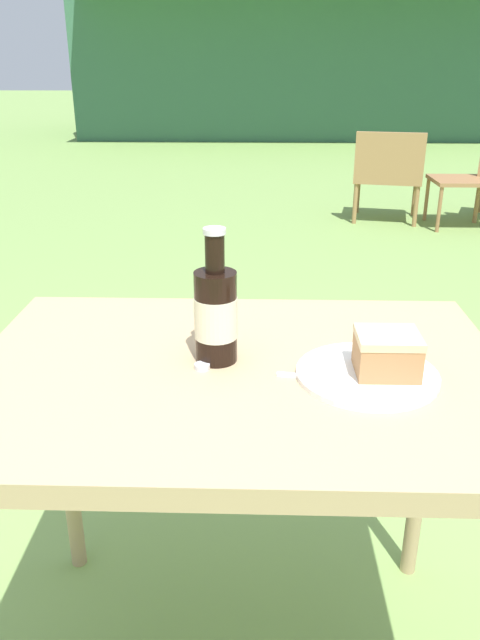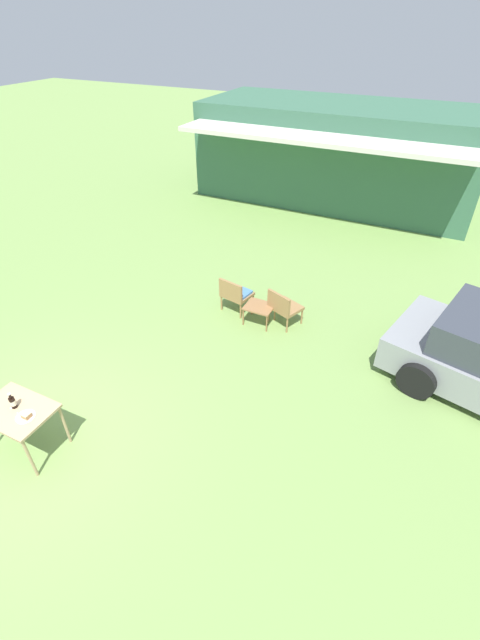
{
  "view_description": "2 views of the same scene",
  "coord_description": "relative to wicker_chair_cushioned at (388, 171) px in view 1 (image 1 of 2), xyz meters",
  "views": [
    {
      "loc": [
        0.03,
        -1.0,
        1.27
      ],
      "look_at": [
        0.0,
        0.1,
        0.81
      ],
      "focal_mm": 35.0,
      "sensor_mm": 36.0,
      "label": 1
    },
    {
      "loc": [
        4.37,
        -2.17,
        5.05
      ],
      "look_at": [
        1.88,
        2.94,
        0.9
      ],
      "focal_mm": 24.0,
      "sensor_mm": 36.0,
      "label": 2
    }
  ],
  "objects": [
    {
      "name": "cabin_building",
      "position": [
        -0.06,
        7.3,
        0.99
      ],
      "size": [
        8.27,
        4.69,
        2.8
      ],
      "color": "#38664C",
      "rests_on": "ground_plane"
    },
    {
      "name": "wicker_chair_cushioned",
      "position": [
        0.0,
        0.0,
        0.0
      ],
      "size": [
        0.63,
        0.58,
        0.75
      ],
      "rotation": [
        0.0,
        0.0,
        2.94
      ],
      "color": "#9E7547",
      "rests_on": "ground_plane"
    },
    {
      "name": "garden_side_table",
      "position": [
        0.6,
        -0.17,
        -0.08
      ],
      "size": [
        0.55,
        0.46,
        0.39
      ],
      "color": "#996B42",
      "rests_on": "ground_plane"
    },
    {
      "name": "patio_table",
      "position": [
        -1.11,
        -4.31,
        0.26
      ],
      "size": [
        0.97,
        0.69,
        0.76
      ],
      "color": "tan",
      "rests_on": "ground_plane"
    },
    {
      "name": "cake_on_plate",
      "position": [
        -0.87,
        -4.35,
        0.36
      ],
      "size": [
        0.25,
        0.25,
        0.08
      ],
      "color": "white",
      "rests_on": "patio_table"
    },
    {
      "name": "cola_bottle_near",
      "position": [
        -1.15,
        -4.28,
        0.43
      ],
      "size": [
        0.08,
        0.08,
        0.25
      ],
      "color": "black",
      "rests_on": "patio_table"
    },
    {
      "name": "fork",
      "position": [
        -0.96,
        -4.36,
        0.34
      ],
      "size": [
        0.18,
        0.04,
        0.01
      ],
      "color": "silver",
      "rests_on": "patio_table"
    },
    {
      "name": "loose_bottle_cap",
      "position": [
        -1.18,
        -4.32,
        0.34
      ],
      "size": [
        0.03,
        0.03,
        0.01
      ],
      "color": "silver",
      "rests_on": "patio_table"
    }
  ]
}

